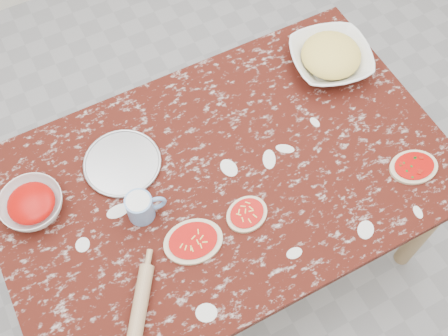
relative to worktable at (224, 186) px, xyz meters
The scene contains 10 objects.
ground 0.67m from the worktable, ahead, with size 4.00×4.00×0.00m, color gray.
worktable is the anchor object (origin of this frame).
pizza_tray 0.38m from the worktable, 145.54° to the left, with size 0.27×0.27×0.01m, color #B2B2B7.
sauce_bowl 0.67m from the worktable, 164.00° to the left, with size 0.21×0.21×0.07m, color white.
cheese_bowl 0.66m from the worktable, 22.35° to the left, with size 0.31×0.31×0.08m, color white.
flour_mug 0.34m from the worktable, behind, with size 0.14×0.09×0.11m.
pizza_left 0.29m from the worktable, 139.50° to the right, with size 0.22×0.18×0.02m.
pizza_mid 0.20m from the worktable, 91.11° to the right, with size 0.17×0.15×0.02m.
pizza_right 0.68m from the worktable, 25.26° to the right, with size 0.20×0.17×0.02m.
rolling_pin 0.54m from the worktable, 146.87° to the right, with size 0.05×0.05×0.24m, color tan.
Camera 1 is at (-0.43, -0.81, 2.45)m, focal length 43.96 mm.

